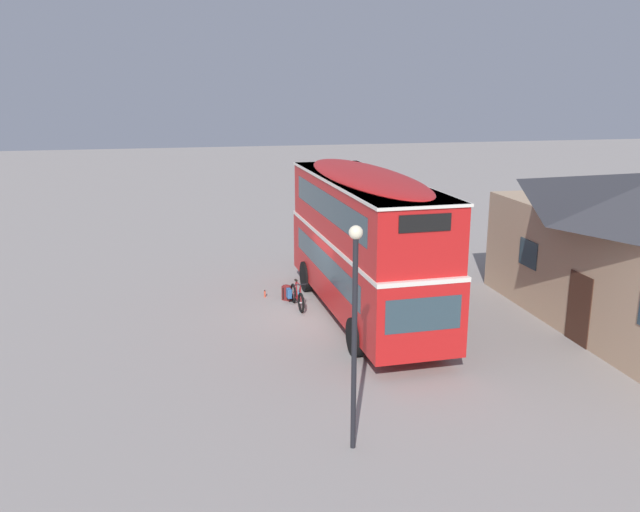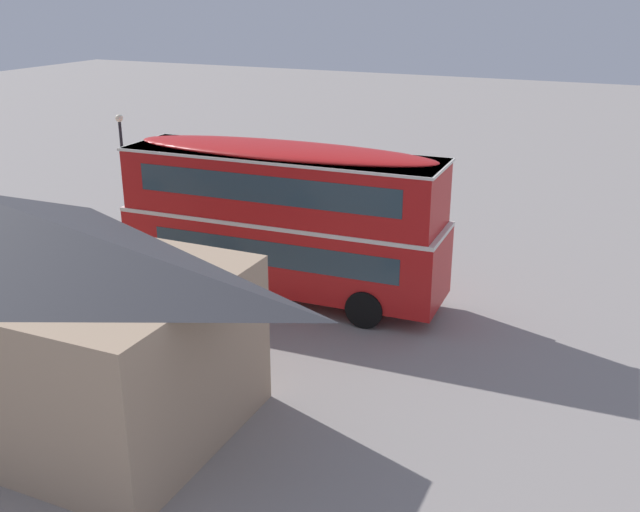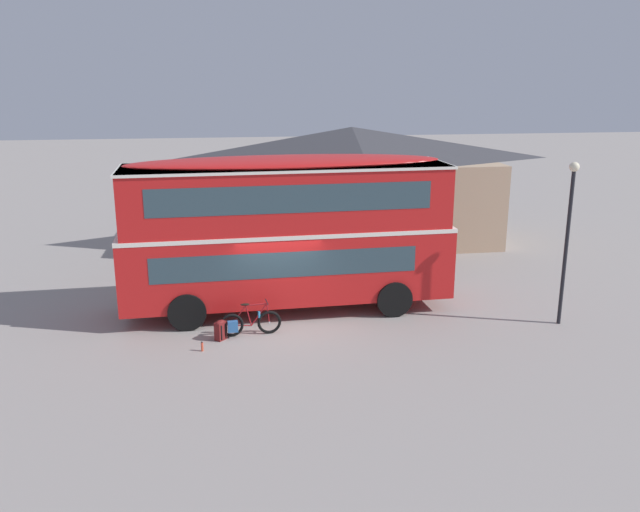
{
  "view_description": "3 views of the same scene",
  "coord_description": "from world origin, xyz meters",
  "px_view_note": "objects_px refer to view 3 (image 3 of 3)",
  "views": [
    {
      "loc": [
        20.19,
        -4.37,
        7.44
      ],
      "look_at": [
        -1.64,
        0.25,
        1.57
      ],
      "focal_mm": 37.11,
      "sensor_mm": 36.0,
      "label": 1
    },
    {
      "loc": [
        -9.41,
        20.02,
        9.07
      ],
      "look_at": [
        -0.67,
        0.79,
        1.31
      ],
      "focal_mm": 41.13,
      "sensor_mm": 36.0,
      "label": 2
    },
    {
      "loc": [
        -1.47,
        -18.21,
        7.13
      ],
      "look_at": [
        1.09,
        -0.73,
        2.25
      ],
      "focal_mm": 37.08,
      "sensor_mm": 36.0,
      "label": 3
    }
  ],
  "objects_px": {
    "touring_bicycle": "(248,323)",
    "street_lamp": "(568,226)",
    "double_decker_bus": "(287,227)",
    "water_bottle_red_squeeze": "(202,347)",
    "backpack_on_ground": "(221,330)"
  },
  "relations": [
    {
      "from": "double_decker_bus",
      "to": "water_bottle_red_squeeze",
      "type": "distance_m",
      "value": 4.64
    },
    {
      "from": "double_decker_bus",
      "to": "touring_bicycle",
      "type": "distance_m",
      "value": 3.3
    },
    {
      "from": "water_bottle_red_squeeze",
      "to": "street_lamp",
      "type": "distance_m",
      "value": 10.78
    },
    {
      "from": "touring_bicycle",
      "to": "water_bottle_red_squeeze",
      "type": "distance_m",
      "value": 1.58
    },
    {
      "from": "touring_bicycle",
      "to": "water_bottle_red_squeeze",
      "type": "height_order",
      "value": "touring_bicycle"
    },
    {
      "from": "backpack_on_ground",
      "to": "water_bottle_red_squeeze",
      "type": "xyz_separation_m",
      "value": [
        -0.49,
        -0.72,
        -0.17
      ]
    },
    {
      "from": "touring_bicycle",
      "to": "backpack_on_ground",
      "type": "xyz_separation_m",
      "value": [
        -0.78,
        -0.19,
        -0.08
      ]
    },
    {
      "from": "water_bottle_red_squeeze",
      "to": "street_lamp",
      "type": "xyz_separation_m",
      "value": [
        10.39,
        0.53,
        2.82
      ]
    },
    {
      "from": "water_bottle_red_squeeze",
      "to": "touring_bicycle",
      "type": "bearing_deg",
      "value": 35.72
    },
    {
      "from": "touring_bicycle",
      "to": "street_lamp",
      "type": "relative_size",
      "value": 0.37
    },
    {
      "from": "street_lamp",
      "to": "water_bottle_red_squeeze",
      "type": "bearing_deg",
      "value": -177.1
    },
    {
      "from": "backpack_on_ground",
      "to": "touring_bicycle",
      "type": "bearing_deg",
      "value": 13.64
    },
    {
      "from": "double_decker_bus",
      "to": "water_bottle_red_squeeze",
      "type": "xyz_separation_m",
      "value": [
        -2.59,
        -2.91,
        -2.52
      ]
    },
    {
      "from": "backpack_on_ground",
      "to": "water_bottle_red_squeeze",
      "type": "height_order",
      "value": "backpack_on_ground"
    },
    {
      "from": "touring_bicycle",
      "to": "street_lamp",
      "type": "height_order",
      "value": "street_lamp"
    }
  ]
}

